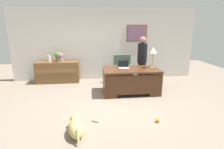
% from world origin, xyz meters
% --- Properties ---
extents(ground_plane, '(12.00, 12.00, 0.00)m').
position_xyz_m(ground_plane, '(0.00, 0.00, 0.00)').
color(ground_plane, gray).
extents(back_wall, '(7.00, 0.16, 2.70)m').
position_xyz_m(back_wall, '(0.01, 2.60, 1.35)').
color(back_wall, silver).
rests_on(back_wall, ground_plane).
extents(desk, '(1.69, 0.98, 0.77)m').
position_xyz_m(desk, '(0.65, 0.83, 0.41)').
color(desk, '#4C2B19').
rests_on(desk, ground_plane).
extents(credenza, '(1.54, 0.50, 0.77)m').
position_xyz_m(credenza, '(-1.80, 2.25, 0.39)').
color(credenza, brown).
rests_on(credenza, ground_plane).
extents(armchair, '(0.60, 0.59, 1.04)m').
position_xyz_m(armchair, '(0.55, 1.78, 0.47)').
color(armchair, '#475B4C').
rests_on(armchair, ground_plane).
extents(person_standing, '(0.32, 0.32, 1.70)m').
position_xyz_m(person_standing, '(1.17, 1.52, 0.88)').
color(person_standing, '#262323').
rests_on(person_standing, ground_plane).
extents(dog_lying, '(0.39, 0.75, 0.30)m').
position_xyz_m(dog_lying, '(-0.87, -1.30, 0.16)').
color(dog_lying, tan).
rests_on(dog_lying, ground_plane).
extents(laptop, '(0.32, 0.22, 0.22)m').
position_xyz_m(laptop, '(0.44, 0.99, 0.82)').
color(laptop, '#B2B5BA').
rests_on(laptop, desk).
extents(desk_lamp, '(0.22, 0.22, 0.64)m').
position_xyz_m(desk_lamp, '(1.34, 0.91, 1.28)').
color(desk_lamp, '#9E8447').
rests_on(desk_lamp, desk).
extents(vase_with_flowers, '(0.17, 0.17, 0.32)m').
position_xyz_m(vase_with_flowers, '(-1.64, 2.25, 0.95)').
color(vase_with_flowers, '#8394AC').
rests_on(vase_with_flowers, credenza).
extents(vase_empty, '(0.11, 0.11, 0.23)m').
position_xyz_m(vase_empty, '(-2.06, 2.25, 0.89)').
color(vase_empty, silver).
rests_on(vase_empty, credenza).
extents(potted_plant, '(0.24, 0.24, 0.36)m').
position_xyz_m(potted_plant, '(-1.74, 2.25, 0.97)').
color(potted_plant, brown).
rests_on(potted_plant, credenza).
extents(dog_toy_ball, '(0.09, 0.09, 0.09)m').
position_xyz_m(dog_toy_ball, '(0.85, -1.03, 0.04)').
color(dog_toy_ball, orange).
rests_on(dog_toy_ball, ground_plane).
extents(dog_toy_bone, '(0.19, 0.13, 0.05)m').
position_xyz_m(dog_toy_bone, '(-0.49, -0.86, 0.03)').
color(dog_toy_bone, beige).
rests_on(dog_toy_bone, ground_plane).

